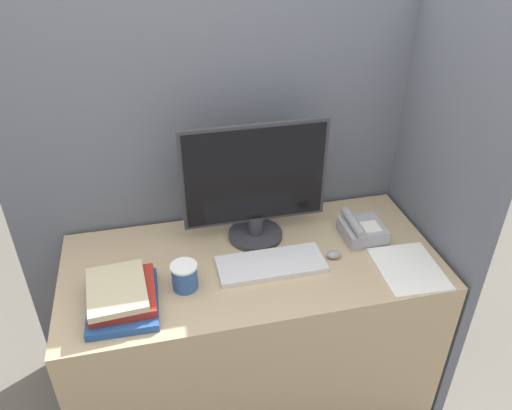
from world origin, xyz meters
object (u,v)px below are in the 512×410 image
Objects in this scene: monitor at (255,186)px; mouse at (334,254)px; book_stack at (122,296)px; desk_telephone at (361,230)px; coffee_cup at (185,276)px; keyboard at (271,264)px.

mouse is at bearing -37.71° from monitor.
desk_telephone is at bearing 10.81° from book_stack.
desk_telephone is (0.73, 0.14, -0.01)m from coffee_cup.
book_stack reaches higher than keyboard.
monitor is 5.65× the size of coffee_cup.
coffee_cup reaches higher than book_stack.
monitor reaches higher than coffee_cup.
mouse is (0.26, -0.20, -0.22)m from monitor.
keyboard is 0.33m from coffee_cup.
book_stack is at bearing -169.24° from coffee_cup.
monitor is 3.12× the size of desk_telephone.
desk_telephone is (0.42, -0.10, -0.20)m from monitor.
coffee_cup is at bearing -172.51° from keyboard.
coffee_cup reaches higher than mouse.
keyboard is 2.24× the size of desk_telephone.
coffee_cup is 0.34× the size of book_stack.
monitor reaches higher than mouse.
book_stack reaches higher than mouse.
mouse is 0.57m from coffee_cup.
desk_telephone is at bearing 10.83° from coffee_cup.
desk_telephone is (0.40, 0.10, 0.03)m from keyboard.
book_stack is at bearing -174.20° from mouse.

